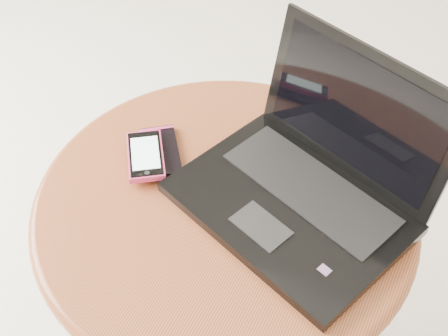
% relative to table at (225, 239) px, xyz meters
% --- Properties ---
extents(table, '(0.64, 0.64, 0.50)m').
position_rel_table_xyz_m(table, '(0.00, 0.00, 0.00)').
color(table, '#5C2311').
rests_on(table, ground).
extents(laptop, '(0.43, 0.40, 0.23)m').
position_rel_table_xyz_m(laptop, '(0.12, 0.06, 0.15)').
color(laptop, black).
rests_on(laptop, table).
extents(phone_black, '(0.12, 0.13, 0.01)m').
position_rel_table_xyz_m(phone_black, '(-0.15, 0.04, 0.11)').
color(phone_black, black).
rests_on(phone_black, table).
extents(phone_pink, '(0.11, 0.13, 0.01)m').
position_rel_table_xyz_m(phone_pink, '(-0.16, 0.02, 0.13)').
color(phone_pink, '#D03369').
rests_on(phone_pink, phone_black).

